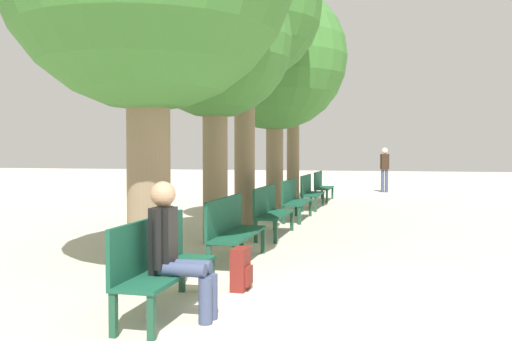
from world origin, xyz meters
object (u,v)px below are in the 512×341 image
Objects in this scene: bench_row_5 at (321,184)px; backpack at (241,269)px; tree_row_3 at (275,59)px; pedestrian_near at (385,167)px; bench_row_4 at (310,190)px; tree_row_1 at (215,43)px; bench_row_1 at (232,226)px; person_seated at (175,247)px; tree_row_2 at (244,8)px; bench_row_2 at (270,208)px; tree_row_4 at (293,81)px; bench_row_0 at (159,259)px; bench_row_3 at (294,197)px.

bench_row_5 reaches higher than backpack.
tree_row_3 is 3.40× the size of pedestrian_near.
bench_row_4 is at bearing 93.39° from backpack.
tree_row_1 is 4.54m from backpack.
tree_row_3 reaches higher than bench_row_1.
tree_row_2 is at bearing 98.79° from person_seated.
person_seated is at bearing -88.97° from bench_row_5.
bench_row_2 and bench_row_4 have the same top height.
bench_row_4 is 3.57m from tree_row_4.
bench_row_2 is at bearing 90.00° from bench_row_0.
tree_row_4 is (-0.73, -1.02, 3.15)m from bench_row_5.
bench_row_3 is at bearing 65.92° from tree_row_2.
tree_row_3 is (-0.73, 3.91, 3.38)m from bench_row_2.
tree_row_3 reaches higher than tree_row_4.
bench_row_3 is at bearing -79.90° from tree_row_4.
bench_row_3 is 9.50m from pedestrian_near.
person_seated reaches higher than backpack.
pedestrian_near reaches higher than bench_row_5.
bench_row_2 is 5.28m from person_seated.
bench_row_5 is at bearing 90.00° from bench_row_4.
bench_row_5 is (0.00, 12.73, 0.00)m from bench_row_0.
bench_row_3 is (0.00, 7.64, 0.00)m from bench_row_0.
bench_row_2 is at bearing 90.00° from bench_row_1.
person_seated reaches higher than bench_row_1.
pedestrian_near is (2.61, 7.93, -2.93)m from tree_row_3.
tree_row_4 is 11.29m from backpack.
tree_row_4 is 3.86× the size of person_seated.
tree_row_3 reaches higher than pedestrian_near.
tree_row_1 is 3.67× the size of person_seated.
bench_row_4 is 3.54× the size of backpack.
tree_row_4 reaches higher than bench_row_0.
backpack is at bearing -67.25° from tree_row_1.
bench_row_0 is 1.00× the size of bench_row_1.
tree_row_2 is at bearing -103.42° from pedestrian_near.
bench_row_4 is at bearing 90.00° from bench_row_0.
backpack is (0.31, 1.22, -0.44)m from person_seated.
bench_row_1 is 0.29× the size of tree_row_3.
bench_row_0 is 12.73m from bench_row_5.
bench_row_4 is (0.00, 10.19, 0.00)m from bench_row_0.
bench_row_1 is 1.31× the size of person_seated.
person_seated is at bearing -95.49° from pedestrian_near.
backpack is at bearing -86.61° from bench_row_4.
tree_row_2 reaches higher than bench_row_4.
bench_row_2 is 4.10m from tree_row_2.
bench_row_4 is 1.00× the size of pedestrian_near.
person_seated is (0.23, -5.28, 0.16)m from bench_row_2.
bench_row_1 and bench_row_4 have the same top height.
bench_row_5 is 12.92m from person_seated.
bench_row_2 reaches higher than backpack.
tree_row_4 is 6.43m from pedestrian_near.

